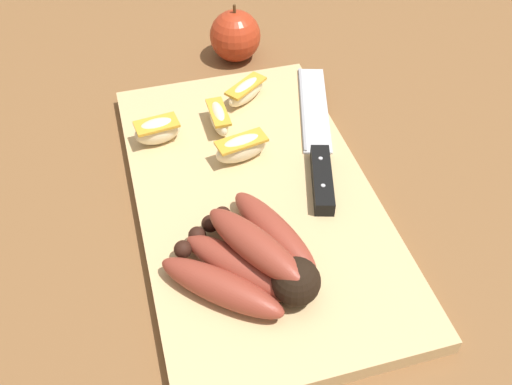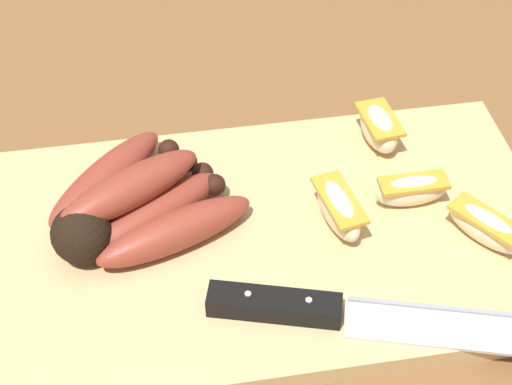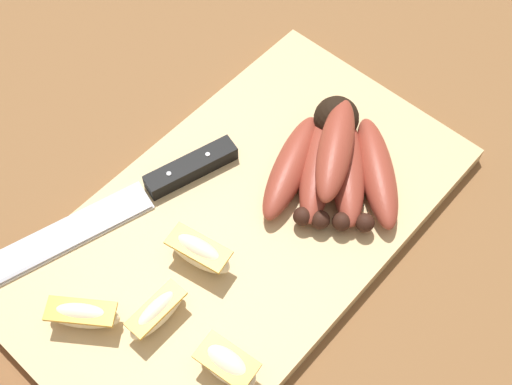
{
  "view_description": "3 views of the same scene",
  "coord_description": "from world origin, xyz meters",
  "px_view_note": "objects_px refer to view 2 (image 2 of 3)",
  "views": [
    {
      "loc": [
        0.44,
        -0.12,
        0.5
      ],
      "look_at": [
        0.01,
        -0.0,
        0.04
      ],
      "focal_mm": 40.56,
      "sensor_mm": 36.0,
      "label": 1
    },
    {
      "loc": [
        0.07,
        0.4,
        0.49
      ],
      "look_at": [
        -0.0,
        -0.01,
        0.06
      ],
      "focal_mm": 52.73,
      "sensor_mm": 36.0,
      "label": 2
    },
    {
      "loc": [
        -0.24,
        -0.22,
        0.59
      ],
      "look_at": [
        0.01,
        -0.0,
        0.06
      ],
      "focal_mm": 46.37,
      "sensor_mm": 36.0,
      "label": 3
    }
  ],
  "objects_px": {
    "chefs_knife": "(343,313)",
    "apple_wedge_near": "(379,128)",
    "apple_wedge_middle": "(412,190)",
    "apple_wedge_far": "(486,227)",
    "banana_bunch": "(133,205)",
    "apple_wedge_extra": "(337,206)"
  },
  "relations": [
    {
      "from": "apple_wedge_extra",
      "to": "banana_bunch",
      "type": "bearing_deg",
      "value": -8.78
    },
    {
      "from": "apple_wedge_near",
      "to": "apple_wedge_extra",
      "type": "height_order",
      "value": "same"
    },
    {
      "from": "chefs_knife",
      "to": "apple_wedge_near",
      "type": "height_order",
      "value": "apple_wedge_near"
    },
    {
      "from": "chefs_knife",
      "to": "apple_wedge_far",
      "type": "distance_m",
      "value": 0.14
    },
    {
      "from": "apple_wedge_middle",
      "to": "apple_wedge_extra",
      "type": "relative_size",
      "value": 0.91
    },
    {
      "from": "apple_wedge_far",
      "to": "apple_wedge_extra",
      "type": "bearing_deg",
      "value": -18.89
    },
    {
      "from": "banana_bunch",
      "to": "apple_wedge_extra",
      "type": "relative_size",
      "value": 2.59
    },
    {
      "from": "apple_wedge_middle",
      "to": "apple_wedge_far",
      "type": "relative_size",
      "value": 0.93
    },
    {
      "from": "chefs_knife",
      "to": "apple_wedge_near",
      "type": "relative_size",
      "value": 4.58
    },
    {
      "from": "banana_bunch",
      "to": "apple_wedge_middle",
      "type": "distance_m",
      "value": 0.23
    },
    {
      "from": "apple_wedge_near",
      "to": "apple_wedge_far",
      "type": "xyz_separation_m",
      "value": [
        -0.05,
        0.13,
        -0.0
      ]
    },
    {
      "from": "apple_wedge_far",
      "to": "chefs_knife",
      "type": "bearing_deg",
      "value": 23.37
    },
    {
      "from": "apple_wedge_near",
      "to": "apple_wedge_far",
      "type": "height_order",
      "value": "apple_wedge_near"
    },
    {
      "from": "banana_bunch",
      "to": "apple_wedge_extra",
      "type": "xyz_separation_m",
      "value": [
        -0.17,
        0.03,
        -0.0
      ]
    },
    {
      "from": "banana_bunch",
      "to": "apple_wedge_far",
      "type": "distance_m",
      "value": 0.29
    },
    {
      "from": "apple_wedge_far",
      "to": "apple_wedge_extra",
      "type": "height_order",
      "value": "apple_wedge_extra"
    },
    {
      "from": "apple_wedge_middle",
      "to": "chefs_knife",
      "type": "bearing_deg",
      "value": 51.1
    },
    {
      "from": "chefs_knife",
      "to": "apple_wedge_far",
      "type": "xyz_separation_m",
      "value": [
        -0.13,
        -0.06,
        0.01
      ]
    },
    {
      "from": "banana_bunch",
      "to": "apple_wedge_far",
      "type": "bearing_deg",
      "value": 167.01
    },
    {
      "from": "banana_bunch",
      "to": "apple_wedge_near",
      "type": "bearing_deg",
      "value": -164.33
    },
    {
      "from": "banana_bunch",
      "to": "apple_wedge_extra",
      "type": "bearing_deg",
      "value": 171.22
    },
    {
      "from": "chefs_knife",
      "to": "apple_wedge_far",
      "type": "height_order",
      "value": "apple_wedge_far"
    }
  ]
}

